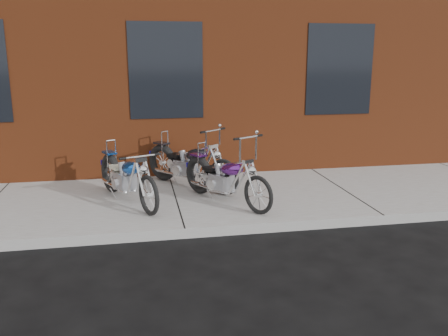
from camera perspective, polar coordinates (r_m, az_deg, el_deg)
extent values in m
plane|color=black|center=(6.70, -4.69, -8.48)|extent=(120.00, 120.00, 0.00)
cube|color=gray|center=(8.08, -5.83, -4.05)|extent=(22.00, 3.00, 0.15)
cube|color=maroon|center=(14.27, -8.64, 19.39)|extent=(22.00, 10.00, 8.00)
torus|color=black|center=(8.08, -2.41, -1.00)|extent=(0.44, 0.64, 0.66)
torus|color=black|center=(7.05, 4.93, -3.48)|extent=(0.36, 0.55, 0.60)
cube|color=gray|center=(7.64, 0.34, -1.91)|extent=(0.41, 0.45, 0.28)
ellipsoid|color=#662189|center=(7.39, 1.66, -0.31)|extent=(0.46, 0.56, 0.28)
cube|color=black|center=(7.77, -0.82, -0.24)|extent=(0.32, 0.33, 0.06)
cylinder|color=silver|center=(7.06, 4.30, -1.40)|extent=(0.17, 0.25, 0.50)
cylinder|color=silver|center=(7.01, 3.72, 3.60)|extent=(0.45, 0.28, 0.03)
cylinder|color=silver|center=(7.94, -2.10, 1.34)|extent=(0.03, 0.03, 0.44)
cylinder|color=silver|center=(7.89, -0.02, -2.31)|extent=(0.45, 0.74, 0.04)
torus|color=black|center=(8.35, -13.09, -0.79)|extent=(0.40, 0.68, 0.69)
torus|color=black|center=(7.03, -8.54, -3.54)|extent=(0.31, 0.59, 0.62)
cube|color=gray|center=(7.80, -11.42, -1.77)|extent=(0.40, 0.46, 0.29)
ellipsoid|color=blue|center=(7.50, -10.71, -0.19)|extent=(0.44, 0.58, 0.29)
cube|color=beige|center=(7.98, -12.19, -0.06)|extent=(0.32, 0.34, 0.06)
cylinder|color=silver|center=(7.07, -9.03, -1.37)|extent=(0.15, 0.27, 0.51)
cylinder|color=silver|center=(7.10, -9.54, 1.23)|extent=(0.49, 0.24, 0.03)
cylinder|color=silver|center=(8.20, -13.02, 1.55)|extent=(0.03, 0.03, 0.46)
cylinder|color=silver|center=(8.06, -11.23, -2.18)|extent=(0.39, 0.80, 0.05)
torus|color=black|center=(8.99, -6.76, 0.55)|extent=(0.55, 0.63, 0.70)
torus|color=black|center=(7.99, 0.80, -1.27)|extent=(0.45, 0.53, 0.63)
cube|color=gray|center=(8.56, -3.90, -0.11)|extent=(0.46, 0.47, 0.29)
ellipsoid|color=black|center=(8.32, -2.57, 1.49)|extent=(0.54, 0.58, 0.30)
cube|color=black|center=(8.69, -5.12, 1.39)|extent=(0.35, 0.36, 0.06)
cylinder|color=silver|center=(8.00, 0.13, 0.65)|extent=(0.21, 0.24, 0.52)
cylinder|color=silver|center=(7.98, -0.54, 4.47)|extent=(0.43, 0.36, 0.03)
cylinder|color=silver|center=(8.86, -6.48, 2.81)|extent=(0.03, 0.03, 0.47)
cylinder|color=silver|center=(8.82, -4.36, -0.56)|extent=(0.59, 0.71, 0.05)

